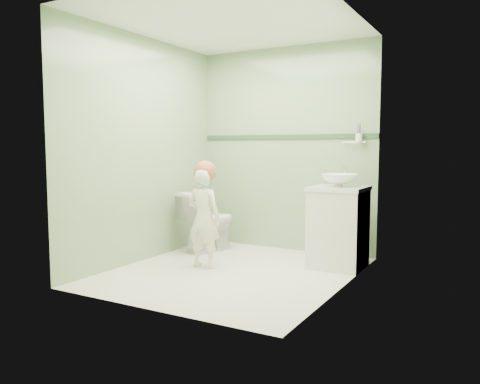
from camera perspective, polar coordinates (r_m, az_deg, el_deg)
The scene contains 12 objects.
ground at distance 4.73m, azimuth -0.90°, elevation -9.59°, with size 2.50×2.50×0.00m, color silver.
room_shell at distance 4.57m, azimuth -0.93°, elevation 5.09°, with size 2.50×2.54×2.40m.
trim_stripe at distance 5.68m, azimuth 5.43°, elevation 6.63°, with size 2.20×0.02×0.05m, color #2F4B32.
vanity at distance 4.94m, azimuth 11.72°, elevation -4.32°, with size 0.52×0.50×0.80m, color white.
counter at distance 4.89m, azimuth 11.82°, elevation 0.42°, with size 0.54×0.52×0.04m, color white.
basin at distance 4.89m, azimuth 11.83°, elevation 1.40°, with size 0.37×0.37×0.13m, color white.
faucet at distance 5.06m, azimuth 12.49°, elevation 2.43°, with size 0.03×0.13×0.18m.
cup_holder at distance 5.32m, azimuth 14.05°, elevation 6.37°, with size 0.26×0.07×0.21m.
toilet at distance 5.63m, azimuth -3.83°, elevation -3.52°, with size 0.40×0.70×0.71m, color white.
toddler at distance 4.83m, azimuth -4.38°, elevation -3.16°, with size 0.37×0.24×1.01m, color white.
hair_cap at distance 4.81m, azimuth -4.25°, elevation 2.46°, with size 0.23×0.23×0.23m, color #B35A3D.
teal_toothbrush at distance 4.65m, azimuth -4.45°, elevation 0.86°, with size 0.11×0.13×0.08m.
Camera 1 is at (2.31, -3.95, 1.22)m, focal length 35.48 mm.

